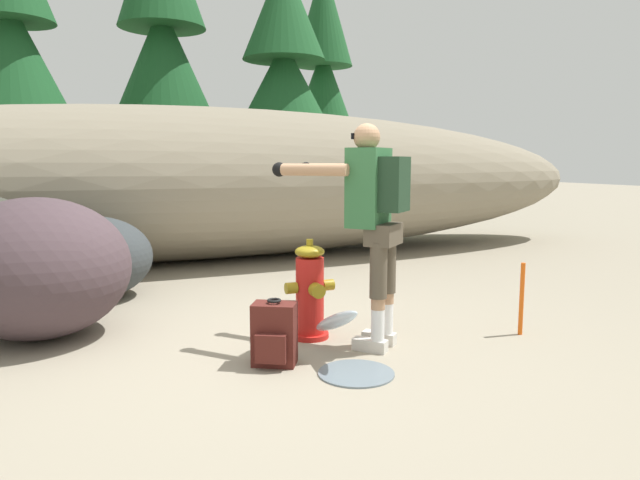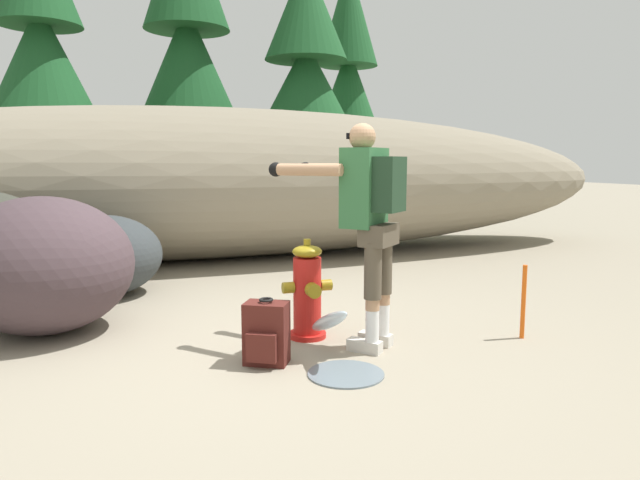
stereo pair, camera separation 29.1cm
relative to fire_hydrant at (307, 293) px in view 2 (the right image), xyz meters
The scene contains 13 objects.
ground_plane 0.51m from the fire_hydrant, 148.35° to the right, with size 56.00×56.00×0.04m, color gray.
dirt_embankment 4.33m from the fire_hydrant, 93.73° to the left, with size 13.64×3.20×2.19m, color gray.
fire_hydrant is the anchor object (origin of this frame).
hydrant_water_jet 0.64m from the fire_hydrant, 90.00° to the right, with size 0.52×0.99×0.47m.
utility_worker 0.87m from the fire_hydrant, 47.45° to the right, with size 0.94×0.98×1.70m.
spare_backpack 0.69m from the fire_hydrant, 132.84° to the right, with size 0.36×0.36×0.47m.
boulder_large 2.20m from the fire_hydrant, 157.48° to the left, with size 1.42×1.47×1.14m, color #44353A.
boulder_small 2.65m from the fire_hydrant, 127.16° to the left, with size 1.19×1.20×0.85m, color #34393B.
pine_tree_left 9.07m from the fire_hydrant, 109.18° to the left, with size 2.41×2.41×6.13m.
pine_tree_center 10.03m from the fire_hydrant, 89.56° to the left, with size 2.96×2.96×7.17m.
pine_tree_right 8.83m from the fire_hydrant, 73.01° to the left, with size 2.76×2.76×5.72m.
pine_tree_far_right 12.57m from the fire_hydrant, 67.40° to the left, with size 2.53×2.53×6.88m.
survey_stake 1.74m from the fire_hydrant, 19.01° to the right, with size 0.04×0.04×0.60m, color #E55914.
Camera 2 is at (-1.05, -4.15, 1.42)m, focal length 32.32 mm.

